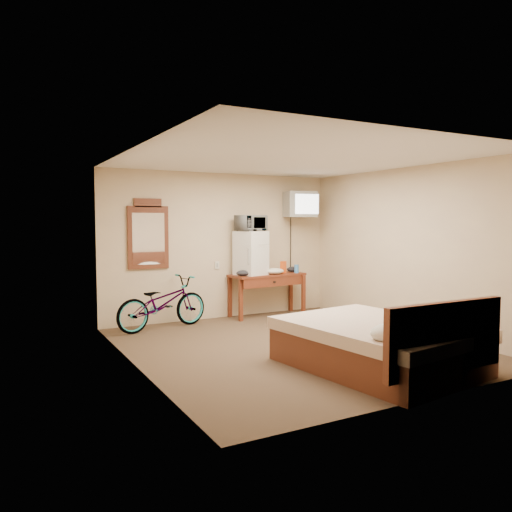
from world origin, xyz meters
The scene contains 13 objects.
room centered at (0.00, 0.00, 1.25)m, with size 4.60×4.64×2.50m.
desk centered at (0.78, 2.00, 0.63)m, with size 1.40×0.63×0.75m.
mini_fridge centered at (0.45, 2.03, 1.13)m, with size 0.58×0.57×0.76m.
microwave centered at (0.45, 2.03, 1.64)m, with size 0.49×0.34×0.27m, color white.
snack_bag centered at (1.08, 1.99, 0.86)m, with size 0.11×0.06×0.21m, color #E44F14.
blue_cup centered at (1.32, 1.93, 0.82)m, with size 0.08×0.08×0.15m, color #3D83D0.
cloth_cream centered at (0.86, 1.92, 0.80)m, with size 0.34×0.26×0.10m, color white.
cloth_dark_a centered at (0.24, 1.91, 0.80)m, with size 0.27×0.20×0.10m, color black.
cloth_dark_b centered at (1.34, 2.09, 0.80)m, with size 0.21×0.17×0.10m, color black.
crt_television centered at (1.45, 2.02, 1.98)m, with size 0.62×0.65×0.46m.
wall_mirror centered at (-1.29, 2.27, 1.46)m, with size 0.66×0.04×1.13m.
bicycle centered at (-1.20, 1.87, 0.41)m, with size 0.54×1.56×0.82m, color black.
bed centered at (0.31, -1.37, 0.29)m, with size 1.82×2.26×0.90m.
Camera 1 is at (-3.58, -5.57, 1.68)m, focal length 35.00 mm.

